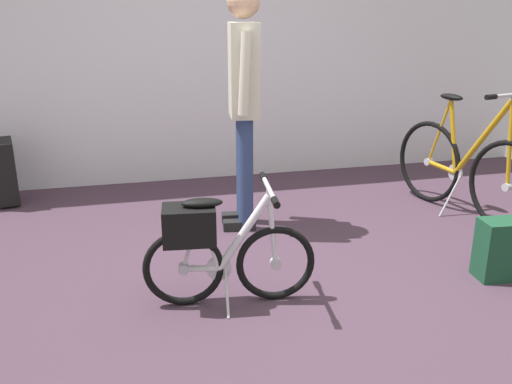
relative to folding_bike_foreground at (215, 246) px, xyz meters
name	(u,v)px	position (x,y,z in m)	size (l,w,h in m)	color
ground_plane	(293,299)	(0.43, -0.07, -0.34)	(6.53, 6.53, 0.00)	#473342
back_wall	(213,17)	(0.43, 2.47, 1.16)	(6.53, 0.10, 3.00)	silver
folding_bike_foreground	(215,246)	(0.00, 0.00, 0.00)	(0.95, 0.53, 0.68)	black
display_bike_left	(465,168)	(2.14, 0.92, 0.04)	(0.53, 1.44, 1.02)	black
visitor_near_wall	(244,94)	(0.41, 1.10, 0.66)	(0.30, 0.53, 1.73)	navy
rolling_suitcase	(4,171)	(-1.43, 2.08, -0.06)	(0.25, 0.39, 0.83)	black
backpack_on_floor	(503,249)	(1.75, -0.11, -0.16)	(0.33, 0.23, 0.37)	#19472D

